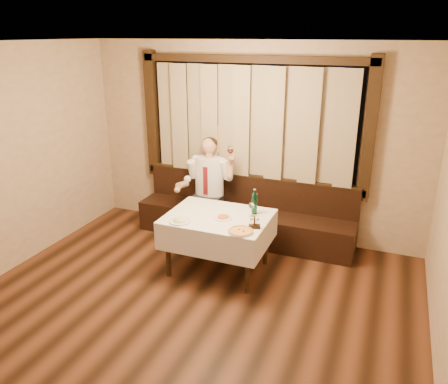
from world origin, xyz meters
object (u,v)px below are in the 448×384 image
at_px(banquette, 245,218).
at_px(pasta_cream, 180,219).
at_px(cruet_caddy, 254,224).
at_px(green_bottle, 254,203).
at_px(pizza, 241,231).
at_px(seated_man, 208,181).
at_px(pasta_red, 223,216).
at_px(dining_table, 218,223).

distance_m(banquette, pasta_cream, 1.49).
relative_size(pasta_cream, cruet_caddy, 1.84).
bearing_deg(green_bottle, banquette, 116.45).
relative_size(pizza, seated_man, 0.21).
distance_m(pasta_red, green_bottle, 0.43).
bearing_deg(pasta_cream, banquette, 75.46).
xyz_separation_m(green_bottle, cruet_caddy, (0.14, -0.41, -0.09)).
distance_m(green_bottle, cruet_caddy, 0.44).
bearing_deg(pasta_red, green_bottle, 42.42).
bearing_deg(pasta_red, dining_table, 150.62).
xyz_separation_m(pasta_cream, cruet_caddy, (0.88, 0.16, 0.01)).
bearing_deg(pasta_red, seated_man, 122.94).
distance_m(pizza, green_bottle, 0.59).
xyz_separation_m(dining_table, seated_man, (-0.55, 0.93, 0.20)).
height_order(banquette, cruet_caddy, banquette).
relative_size(pasta_cream, seated_man, 0.18).
xyz_separation_m(pizza, cruet_caddy, (0.11, 0.17, 0.04)).
distance_m(dining_table, pasta_red, 0.17).
bearing_deg(pizza, pasta_cream, 179.26).
xyz_separation_m(green_bottle, seated_man, (-0.94, 0.70, -0.05)).
bearing_deg(pasta_red, pasta_cream, -146.88).
bearing_deg(dining_table, banquette, 90.00).
relative_size(pasta_cream, green_bottle, 0.81).
xyz_separation_m(pasta_red, green_bottle, (0.31, 0.28, 0.11)).
distance_m(banquette, dining_table, 1.08).
relative_size(green_bottle, seated_man, 0.22).
bearing_deg(pasta_cream, green_bottle, 37.22).
distance_m(banquette, cruet_caddy, 1.41).
height_order(cruet_caddy, seated_man, seated_man).
relative_size(banquette, pizza, 10.56).
distance_m(pasta_red, cruet_caddy, 0.46).
xyz_separation_m(banquette, pasta_red, (0.09, -1.07, 0.48)).
xyz_separation_m(banquette, green_bottle, (0.39, -0.79, 0.58)).
height_order(pizza, pasta_red, pasta_red).
xyz_separation_m(pizza, pasta_red, (-0.33, 0.30, 0.02)).
bearing_deg(banquette, seated_man, -170.61).
relative_size(banquette, pasta_red, 13.93).
distance_m(cruet_caddy, seated_man, 1.55).
bearing_deg(green_bottle, dining_table, -149.69).
relative_size(banquette, pasta_cream, 12.08).
bearing_deg(green_bottle, seated_man, 143.33).
bearing_deg(banquette, dining_table, -90.00).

